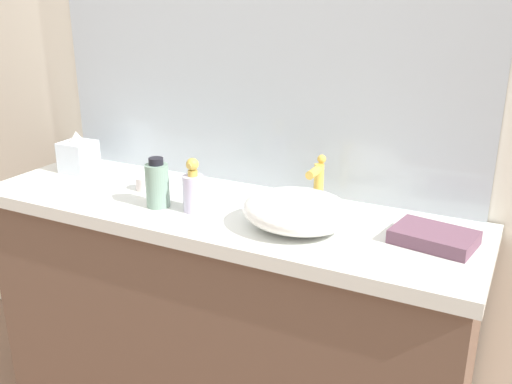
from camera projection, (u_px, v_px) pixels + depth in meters
The scene contains 10 objects.
bathroom_wall_rear at pixel (242, 64), 1.97m from camera, with size 6.00×0.06×2.60m, color silver.
vanity_counter at pixel (221, 323), 1.98m from camera, with size 1.68×0.51×0.88m.
wall_mirror_panel at pixel (254, 37), 1.87m from camera, with size 1.58×0.01×1.03m, color #B2BCC6.
sink_basin at pixel (297, 211), 1.65m from camera, with size 0.33×0.28×0.11m, color white.
faucet at pixel (318, 180), 1.77m from camera, with size 0.03×0.12×0.18m.
soap_dispenser at pixel (193, 190), 1.78m from camera, with size 0.07×0.07×0.17m.
lotion_bottle at pixel (157, 184), 1.81m from camera, with size 0.08×0.08×0.16m.
tissue_box at pixel (78, 155), 2.17m from camera, with size 0.12×0.12×0.16m.
candle_jar at pixel (145, 183), 1.98m from camera, with size 0.06×0.06×0.04m, color silver.
folded_hand_towel at pixel (434, 237), 1.56m from camera, with size 0.22×0.15×0.04m, color #6A4659.
Camera 1 is at (0.95, -1.04, 1.55)m, focal length 39.81 mm.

